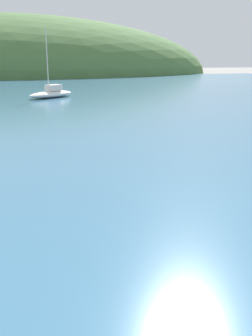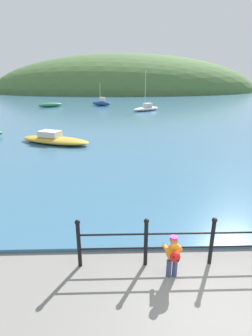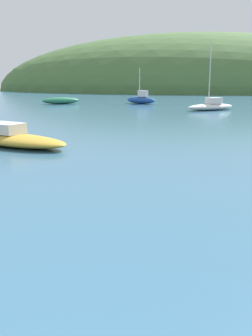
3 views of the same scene
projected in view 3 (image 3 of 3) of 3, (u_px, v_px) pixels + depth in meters
water at (189, 108)px, 31.28m from camera, size 80.00×60.00×0.10m
far_hillside at (192, 91)px, 69.40m from camera, size 70.22×38.62×19.44m
boat_green_fishing at (61, 101)px, 34.43m from camera, size 3.32×2.59×0.59m
boat_mid_harbor at (211, 106)px, 28.17m from camera, size 3.86×3.36×4.74m
boat_nearest_quay at (141, 99)px, 34.72m from camera, size 3.06×2.30×3.10m
boat_white_sailboat at (12, 138)px, 13.83m from camera, size 4.99×3.24×0.77m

